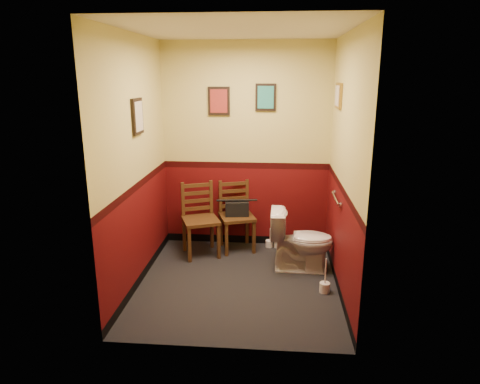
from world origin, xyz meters
name	(u,v)px	position (x,y,z in m)	size (l,w,h in m)	color
floor	(238,283)	(0.00, 0.00, 0.00)	(2.20, 2.40, 0.00)	black
ceiling	(238,29)	(0.00, 0.00, 2.70)	(2.20, 2.40, 0.00)	silver
wall_back	(246,147)	(0.00, 1.20, 1.35)	(2.20, 2.70, 0.00)	#4F0A0C
wall_front	(225,198)	(0.00, -1.20, 1.35)	(2.20, 2.70, 0.00)	#4F0A0C
wall_left	(136,164)	(-1.10, 0.00, 1.35)	(2.40, 2.70, 0.00)	#4F0A0C
wall_right	(344,168)	(1.10, 0.00, 1.35)	(2.40, 2.70, 0.00)	#4F0A0C
grab_bar	(336,198)	(1.07, 0.25, 0.95)	(0.05, 0.56, 0.06)	silver
framed_print_back_a	(219,101)	(-0.35, 1.18, 1.95)	(0.28, 0.04, 0.36)	black
framed_print_back_b	(266,97)	(0.25, 1.18, 2.00)	(0.26, 0.04, 0.34)	black
framed_print_left	(138,116)	(-1.08, 0.10, 1.85)	(0.04, 0.30, 0.38)	black
framed_print_right	(338,96)	(1.08, 0.60, 2.05)	(0.04, 0.34, 0.28)	olive
toilet	(301,241)	(0.72, 0.42, 0.37)	(0.42, 0.75, 0.74)	white
toilet_brush	(325,287)	(0.95, -0.14, 0.06)	(0.11, 0.11, 0.39)	silver
chair_left	(200,219)	(-0.57, 0.79, 0.47)	(0.57, 0.57, 0.94)	#402713
chair_right	(236,216)	(-0.11, 1.00, 0.46)	(0.54, 0.54, 0.92)	#402713
handbag	(237,208)	(-0.10, 0.96, 0.58)	(0.32, 0.19, 0.22)	black
tp_stack	(273,239)	(0.39, 1.07, 0.12)	(0.21, 0.13, 0.28)	silver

